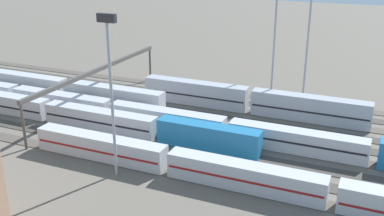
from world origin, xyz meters
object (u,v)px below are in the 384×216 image
(light_mast_0, at_px, (309,25))
(signal_gantry, at_px, (98,72))
(train_on_track_8, at_px, (245,176))
(light_mast_1, at_px, (110,75))
(train_on_track_2, at_px, (250,100))
(light_mast_2, at_px, (276,14))
(train_on_track_5, at_px, (156,118))
(train_on_track_6, at_px, (90,118))
(train_on_track_4, at_px, (66,91))

(light_mast_0, bearing_deg, signal_gantry, 30.41)
(train_on_track_8, xyz_separation_m, light_mast_1, (19.02, 3.60, 13.65))
(light_mast_0, bearing_deg, train_on_track_2, 55.57)
(train_on_track_8, xyz_separation_m, light_mast_2, (6.97, -43.02, 16.40))
(train_on_track_5, relative_size, train_on_track_6, 1.73)
(train_on_track_5, distance_m, train_on_track_6, 12.40)
(train_on_track_6, bearing_deg, train_on_track_2, -141.53)
(train_on_track_5, xyz_separation_m, light_mast_2, (-15.06, -28.02, 16.35))
(train_on_track_5, bearing_deg, light_mast_2, -118.25)
(train_on_track_6, distance_m, signal_gantry, 12.39)
(train_on_track_2, height_order, signal_gantry, signal_gantry)
(train_on_track_6, distance_m, train_on_track_4, 16.77)
(light_mast_0, xyz_separation_m, signal_gantry, (38.31, 22.48, -8.92))
(train_on_track_6, bearing_deg, train_on_track_8, 163.32)
(train_on_track_5, xyz_separation_m, train_on_track_6, (11.34, 5.00, 0.04))
(train_on_track_5, height_order, light_mast_1, light_mast_1)
(train_on_track_2, height_order, train_on_track_4, same)
(light_mast_2, bearing_deg, train_on_track_5, 61.75)
(train_on_track_8, relative_size, light_mast_2, 2.45)
(train_on_track_6, bearing_deg, train_on_track_5, -156.21)
(light_mast_2, relative_size, signal_gantry, 0.65)
(train_on_track_2, xyz_separation_m, light_mast_0, (-8.56, -12.48, 14.11))
(train_on_track_6, bearing_deg, light_mast_2, -128.64)
(train_on_track_4, bearing_deg, light_mast_1, 139.67)
(train_on_track_2, height_order, train_on_track_8, train_on_track_2)
(train_on_track_5, bearing_deg, train_on_track_8, 145.74)
(train_on_track_4, xyz_separation_m, light_mast_0, (-47.17, -22.48, 14.10))
(signal_gantry, bearing_deg, light_mast_0, -149.59)
(light_mast_0, xyz_separation_m, light_mast_2, (7.32, -0.53, 1.69))
(train_on_track_6, bearing_deg, train_on_track_4, -36.63)
(train_on_track_8, height_order, light_mast_2, light_mast_2)
(train_on_track_5, xyz_separation_m, light_mast_0, (-22.38, -27.48, 14.66))
(light_mast_0, height_order, light_mast_2, light_mast_2)
(train_on_track_2, distance_m, light_mast_1, 37.64)
(train_on_track_5, xyz_separation_m, train_on_track_8, (-22.03, 15.00, -0.05))
(light_mast_2, bearing_deg, train_on_track_4, 30.01)
(train_on_track_5, distance_m, light_mast_1, 23.24)
(train_on_track_4, xyz_separation_m, light_mast_2, (-39.85, -23.02, 15.79))
(train_on_track_5, distance_m, light_mast_0, 38.35)
(signal_gantry, bearing_deg, light_mast_1, 128.74)
(train_on_track_8, bearing_deg, train_on_track_2, -74.71)
(train_on_track_5, distance_m, light_mast_2, 35.76)
(train_on_track_4, relative_size, signal_gantry, 1.05)
(light_mast_2, bearing_deg, light_mast_0, 175.82)
(train_on_track_6, xyz_separation_m, light_mast_1, (-14.35, 13.60, 13.56))
(train_on_track_6, relative_size, train_on_track_4, 1.41)
(light_mast_0, height_order, signal_gantry, light_mast_0)
(train_on_track_2, bearing_deg, light_mast_0, -124.43)
(light_mast_1, bearing_deg, light_mast_2, -104.49)
(train_on_track_2, relative_size, light_mast_2, 1.62)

